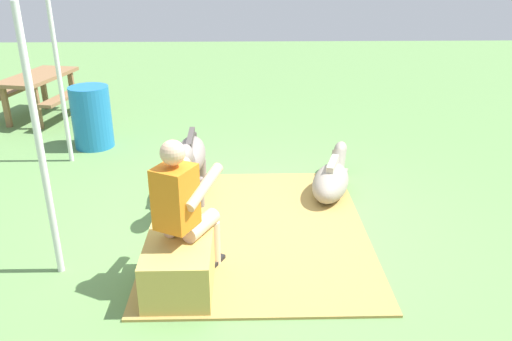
# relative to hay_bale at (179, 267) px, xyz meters

# --- Properties ---
(ground_plane) EXTENTS (24.00, 24.00, 0.00)m
(ground_plane) POSITION_rel_hay_bale_xyz_m (1.13, -0.60, -0.22)
(ground_plane) COLOR #608C4C
(hay_patch) EXTENTS (2.82, 2.19, 0.02)m
(hay_patch) POSITION_rel_hay_bale_xyz_m (0.98, -0.68, -0.21)
(hay_patch) COLOR #AD8C47
(hay_patch) RESTS_ON ground
(hay_bale) EXTENTS (0.78, 0.55, 0.44)m
(hay_bale) POSITION_rel_hay_bale_xyz_m (0.00, 0.00, 0.00)
(hay_bale) COLOR tan
(hay_bale) RESTS_ON ground
(person_seated) EXTENTS (0.72, 0.59, 1.32)m
(person_seated) POSITION_rel_hay_bale_xyz_m (0.15, -0.05, 0.50)
(person_seated) COLOR #D8AD8C
(person_seated) RESTS_ON ground
(pony_standing) EXTENTS (1.35, 0.34, 0.90)m
(pony_standing) POSITION_rel_hay_bale_xyz_m (1.69, 0.05, 0.31)
(pony_standing) COLOR slate
(pony_standing) RESTS_ON ground
(pony_lying) EXTENTS (1.35, 0.68, 0.42)m
(pony_lying) POSITION_rel_hay_bale_xyz_m (1.85, -1.58, -0.03)
(pony_lying) COLOR gray
(pony_lying) RESTS_ON ground
(water_barrel) EXTENTS (0.56, 0.56, 0.89)m
(water_barrel) POSITION_rel_hay_bale_xyz_m (3.53, 1.65, 0.23)
(water_barrel) COLOR #1E72B2
(water_barrel) RESTS_ON ground
(tent_pole_left) EXTENTS (0.06, 0.06, 2.32)m
(tent_pole_left) POSITION_rel_hay_bale_xyz_m (0.30, 1.11, 0.94)
(tent_pole_left) COLOR silver
(tent_pole_left) RESTS_ON ground
(tent_pole_right) EXTENTS (0.06, 0.06, 2.32)m
(tent_pole_right) POSITION_rel_hay_bale_xyz_m (2.97, 1.82, 0.94)
(tent_pole_right) COLOR silver
(tent_pole_right) RESTS_ON ground
(picnic_bench) EXTENTS (1.74, 1.58, 0.75)m
(picnic_bench) POSITION_rel_hay_bale_xyz_m (4.97, 2.90, 0.36)
(picnic_bench) COLOR olive
(picnic_bench) RESTS_ON ground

